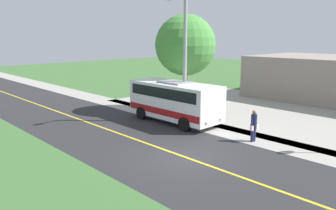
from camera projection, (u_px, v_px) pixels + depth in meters
ground_plane at (184, 157)px, 16.36m from camera, size 120.00×120.00×0.00m
road_surface at (184, 157)px, 16.35m from camera, size 8.00×100.00×0.01m
sidewalk at (243, 135)px, 19.88m from camera, size 2.40×100.00×0.01m
road_centre_line at (184, 157)px, 16.35m from camera, size 0.16×100.00×0.00m
shuttle_bus_front at (175, 100)px, 22.80m from camera, size 2.77×6.99×2.84m
pedestrian_with_bags at (254, 125)px, 18.53m from camera, size 0.72×0.34×1.82m
street_light_pole at (184, 55)px, 22.02m from camera, size 1.97×0.24×8.42m
tree_curbside at (185, 45)px, 25.19m from camera, size 4.67×4.67×7.54m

